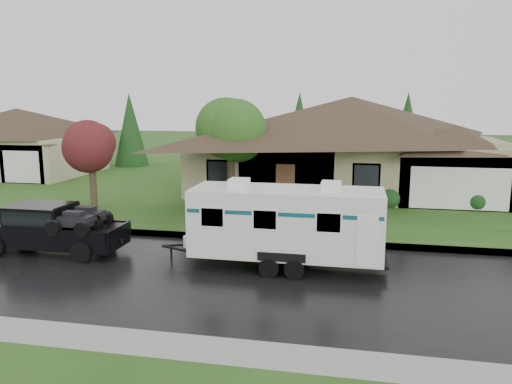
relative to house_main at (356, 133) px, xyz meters
The scene contains 11 objects.
ground 14.48m from the house_main, 99.41° to the right, with size 140.00×140.00×0.00m, color #274D18.
road 16.40m from the house_main, 98.24° to the right, with size 140.00×8.00×0.01m, color black.
curb 12.32m from the house_main, 101.19° to the right, with size 140.00×0.50×0.15m, color gray.
lawn 4.36m from the house_main, 153.11° to the left, with size 140.00×26.00×0.15m, color #274D18.
house_main is the anchor object (origin of this frame).
house_far 24.17m from the house_main, behind, with size 10.80×8.64×5.80m.
tree_left_green 8.41m from the house_main, 138.39° to the right, with size 3.33×3.33×5.52m.
tree_red 15.07m from the house_main, 148.32° to the right, with size 2.64×2.64×4.37m.
shrub_row 5.42m from the house_main, 93.69° to the right, with size 13.60×1.00×1.00m.
pickup_truck 18.38m from the house_main, 126.95° to the right, with size 5.36×2.04×1.79m.
travel_trailer 14.83m from the house_main, 98.37° to the right, with size 6.61×2.32×2.97m.
Camera 1 is at (2.30, -16.61, 5.54)m, focal length 35.00 mm.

